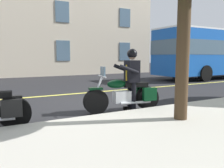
# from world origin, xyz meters

# --- Properties ---
(ground_plane) EXTENTS (80.00, 80.00, 0.00)m
(ground_plane) POSITION_xyz_m (0.00, 0.00, 0.00)
(ground_plane) COLOR black
(sidewalk_curb) EXTENTS (60.00, 5.00, 0.15)m
(sidewalk_curb) POSITION_xyz_m (0.00, 4.50, 0.07)
(sidewalk_curb) COLOR #B2ADA0
(sidewalk_curb) RESTS_ON ground_plane
(lane_center_stripe) EXTENTS (60.00, 0.16, 0.01)m
(lane_center_stripe) POSITION_xyz_m (0.00, -2.00, 0.01)
(lane_center_stripe) COLOR #E5DB4C
(lane_center_stripe) RESTS_ON ground_plane
(motorcycle_main) EXTENTS (2.22, 0.80, 1.26)m
(motorcycle_main) POSITION_xyz_m (-0.61, 1.54, 0.45)
(motorcycle_main) COLOR black
(motorcycle_main) RESTS_ON ground_plane
(rider_main) EXTENTS (0.68, 0.61, 1.74)m
(rider_main) POSITION_xyz_m (-0.80, 1.56, 1.04)
(rider_main) COLOR black
(rider_main) RESTS_ON ground_plane
(bus_near) EXTENTS (11.05, 2.70, 3.30)m
(bus_near) POSITION_xyz_m (-12.23, -3.83, 1.87)
(bus_near) COLOR blue
(bus_near) RESTS_ON ground_plane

